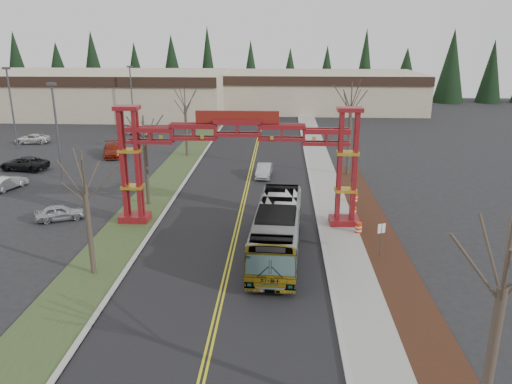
# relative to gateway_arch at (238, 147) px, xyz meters

# --- Properties ---
(ground) EXTENTS (200.00, 200.00, 0.00)m
(ground) POSITION_rel_gateway_arch_xyz_m (-0.00, -18.00, -5.98)
(ground) COLOR black
(ground) RESTS_ON ground
(road) EXTENTS (12.00, 110.00, 0.02)m
(road) POSITION_rel_gateway_arch_xyz_m (-0.00, 7.00, -5.97)
(road) COLOR black
(road) RESTS_ON ground
(lane_line_left) EXTENTS (0.12, 100.00, 0.01)m
(lane_line_left) POSITION_rel_gateway_arch_xyz_m (-0.12, 7.00, -5.96)
(lane_line_left) COLOR gold
(lane_line_left) RESTS_ON road
(lane_line_right) EXTENTS (0.12, 100.00, 0.01)m
(lane_line_right) POSITION_rel_gateway_arch_xyz_m (0.12, 7.00, -5.96)
(lane_line_right) COLOR gold
(lane_line_right) RESTS_ON road
(curb_right) EXTENTS (0.30, 110.00, 0.15)m
(curb_right) POSITION_rel_gateway_arch_xyz_m (6.15, 7.00, -5.91)
(curb_right) COLOR #A8A8A2
(curb_right) RESTS_ON ground
(sidewalk_right) EXTENTS (2.60, 110.00, 0.14)m
(sidewalk_right) POSITION_rel_gateway_arch_xyz_m (7.60, 7.00, -5.91)
(sidewalk_right) COLOR gray
(sidewalk_right) RESTS_ON ground
(landscape_strip) EXTENTS (2.60, 50.00, 0.12)m
(landscape_strip) POSITION_rel_gateway_arch_xyz_m (10.20, -8.00, -5.92)
(landscape_strip) COLOR black
(landscape_strip) RESTS_ON ground
(grass_median) EXTENTS (4.00, 110.00, 0.08)m
(grass_median) POSITION_rel_gateway_arch_xyz_m (-8.00, 7.00, -5.94)
(grass_median) COLOR #324321
(grass_median) RESTS_ON ground
(curb_left) EXTENTS (0.30, 110.00, 0.15)m
(curb_left) POSITION_rel_gateway_arch_xyz_m (-6.15, 7.00, -5.91)
(curb_left) COLOR #A8A8A2
(curb_left) RESTS_ON ground
(gateway_arch) EXTENTS (18.20, 1.60, 8.90)m
(gateway_arch) POSITION_rel_gateway_arch_xyz_m (0.00, 0.00, 0.00)
(gateway_arch) COLOR maroon
(gateway_arch) RESTS_ON ground
(retail_building_west) EXTENTS (46.00, 22.30, 7.50)m
(retail_building_west) POSITION_rel_gateway_arch_xyz_m (-30.00, 53.96, -2.22)
(retail_building_west) COLOR #B7A78C
(retail_building_west) RESTS_ON ground
(retail_building_east) EXTENTS (38.00, 20.30, 7.00)m
(retail_building_east) POSITION_rel_gateway_arch_xyz_m (10.00, 61.95, -2.47)
(retail_building_east) COLOR #B7A78C
(retail_building_east) RESTS_ON ground
(conifer_treeline) EXTENTS (116.10, 5.60, 13.00)m
(conifer_treeline) POSITION_rel_gateway_arch_xyz_m (0.25, 74.00, 0.50)
(conifer_treeline) COLOR black
(conifer_treeline) RESTS_ON ground
(transit_bus) EXTENTS (3.48, 12.14, 3.34)m
(transit_bus) POSITION_rel_gateway_arch_xyz_m (3.00, -5.39, -4.31)
(transit_bus) COLOR #A7AAAF
(transit_bus) RESTS_ON ground
(silver_sedan) EXTENTS (1.67, 4.12, 1.33)m
(silver_sedan) POSITION_rel_gateway_arch_xyz_m (1.50, 13.19, -5.32)
(silver_sedan) COLOR #A5A8AD
(silver_sedan) RESTS_ON ground
(parked_car_near_a) EXTENTS (3.92, 2.82, 1.24)m
(parked_car_near_a) POSITION_rel_gateway_arch_xyz_m (-13.90, 0.00, -5.36)
(parked_car_near_a) COLOR #A8ACB0
(parked_car_near_a) RESTS_ON ground
(parked_car_near_b) EXTENTS (2.35, 3.98, 1.24)m
(parked_car_near_b) POSITION_rel_gateway_arch_xyz_m (-22.26, 7.78, -5.36)
(parked_car_near_b) COLOR silver
(parked_car_near_b) RESTS_ON ground
(parked_car_near_c) EXTENTS (5.41, 3.11, 1.42)m
(parked_car_near_c) POSITION_rel_gateway_arch_xyz_m (-24.13, 14.56, -5.27)
(parked_car_near_c) COLOR black
(parked_car_near_c) RESTS_ON ground
(parked_car_mid_a) EXTENTS (3.68, 5.53, 1.49)m
(parked_car_mid_a) POSITION_rel_gateway_arch_xyz_m (-16.76, 21.30, -5.24)
(parked_car_mid_a) COLOR maroon
(parked_car_mid_a) RESTS_ON ground
(parked_car_far_a) EXTENTS (4.59, 3.16, 1.43)m
(parked_car_far_a) POSITION_rel_gateway_arch_xyz_m (-17.37, 34.57, -5.27)
(parked_car_far_a) COLOR silver
(parked_car_far_a) RESTS_ON ground
(parked_car_far_b) EXTENTS (4.56, 2.45, 1.22)m
(parked_car_far_b) POSITION_rel_gateway_arch_xyz_m (-29.89, 28.06, -5.37)
(parked_car_far_b) COLOR white
(parked_car_far_b) RESTS_ON ground
(bare_tree_median_near) EXTENTS (3.06, 3.06, 7.58)m
(bare_tree_median_near) POSITION_rel_gateway_arch_xyz_m (-8.00, -8.87, -0.45)
(bare_tree_median_near) COLOR #382D26
(bare_tree_median_near) RESTS_ON ground
(bare_tree_median_mid) EXTENTS (3.19, 3.19, 7.58)m
(bare_tree_median_mid) POSITION_rel_gateway_arch_xyz_m (-8.00, 4.05, -0.54)
(bare_tree_median_mid) COLOR #382D26
(bare_tree_median_mid) RESTS_ON ground
(bare_tree_median_far) EXTENTS (3.10, 3.10, 7.95)m
(bare_tree_median_far) POSITION_rel_gateway_arch_xyz_m (-8.00, 21.96, -0.12)
(bare_tree_median_far) COLOR #382D26
(bare_tree_median_far) RESTS_ON ground
(bare_tree_right_near) EXTENTS (3.42, 3.42, 8.64)m
(bare_tree_right_near) POSITION_rel_gateway_arch_xyz_m (10.00, -21.56, 0.36)
(bare_tree_right_near) COLOR #382D26
(bare_tree_right_near) RESTS_ON ground
(bare_tree_right_far) EXTENTS (3.49, 3.49, 9.41)m
(bare_tree_right_far) POSITION_rel_gateway_arch_xyz_m (10.00, 14.22, 1.07)
(bare_tree_right_far) COLOR #382D26
(bare_tree_right_far) RESTS_ON ground
(light_pole_near) EXTENTS (0.82, 0.41, 9.43)m
(light_pole_near) POSITION_rel_gateway_arch_xyz_m (-18.72, 11.61, -0.53)
(light_pole_near) COLOR #3F3F44
(light_pole_near) RESTS_ON ground
(light_pole_mid) EXTENTS (0.87, 0.44, 10.06)m
(light_pole_mid) POSITION_rel_gateway_arch_xyz_m (-30.24, 24.87, -0.16)
(light_pole_mid) COLOR #3F3F44
(light_pole_mid) RESTS_ON ground
(light_pole_far) EXTENTS (0.81, 0.40, 9.29)m
(light_pole_far) POSITION_rel_gateway_arch_xyz_m (-20.04, 41.38, -0.61)
(light_pole_far) COLOR #3F3F44
(light_pole_far) RESTS_ON ground
(street_sign) EXTENTS (0.50, 0.22, 2.30)m
(street_sign) POSITION_rel_gateway_arch_xyz_m (9.66, -5.58, -4.33)
(street_sign) COLOR #3F3F44
(street_sign) RESTS_ON ground
(barrel_south) EXTENTS (0.48, 0.48, 0.89)m
(barrel_south) POSITION_rel_gateway_arch_xyz_m (8.84, -1.73, -5.54)
(barrel_south) COLOR red
(barrel_south) RESTS_ON ground
(barrel_mid) EXTENTS (0.48, 0.48, 0.89)m
(barrel_mid) POSITION_rel_gateway_arch_xyz_m (8.92, 1.69, -5.54)
(barrel_mid) COLOR red
(barrel_mid) RESTS_ON ground
(barrel_north) EXTENTS (0.49, 0.49, 0.90)m
(barrel_north) POSITION_rel_gateway_arch_xyz_m (9.53, 5.23, -5.53)
(barrel_north) COLOR red
(barrel_north) RESTS_ON ground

